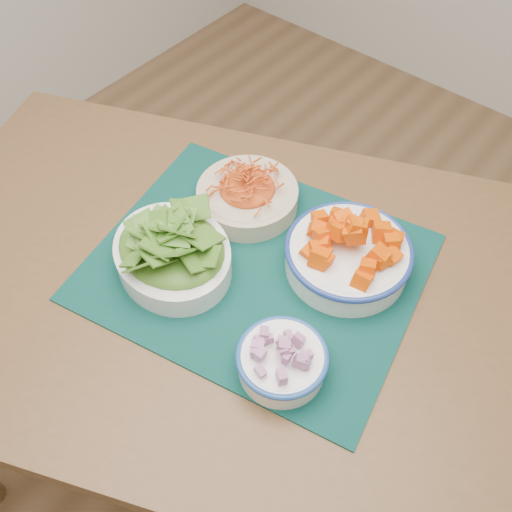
{
  "coord_description": "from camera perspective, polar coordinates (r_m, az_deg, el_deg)",
  "views": [
    {
      "loc": [
        0.22,
        -0.28,
        1.6
      ],
      "look_at": [
        -0.18,
        0.21,
        0.78
      ],
      "focal_mm": 40.0,
      "sensor_mm": 36.0,
      "label": 1
    }
  ],
  "objects": [
    {
      "name": "carrot_bowl",
      "position": [
        1.13,
        -0.87,
        6.29
      ],
      "size": [
        0.23,
        0.23,
        0.07
      ],
      "rotation": [
        0.0,
        0.0,
        0.14
      ],
      "color": "beige",
      "rests_on": "placemat"
    },
    {
      "name": "table",
      "position": [
        1.13,
        -3.89,
        -5.02
      ],
      "size": [
        1.44,
        1.23,
        0.75
      ],
      "rotation": [
        0.0,
        0.0,
        0.41
      ],
      "color": "brown",
      "rests_on": "ground"
    },
    {
      "name": "squash_bowl",
      "position": [
        1.03,
        9.28,
        0.61
      ],
      "size": [
        0.25,
        0.25,
        0.11
      ],
      "rotation": [
        0.0,
        0.0,
        0.12
      ],
      "color": "white",
      "rests_on": "placemat"
    },
    {
      "name": "placemat",
      "position": [
        1.06,
        0.0,
        -1.07
      ],
      "size": [
        0.67,
        0.58,
        0.0
      ],
      "primitive_type": "cube",
      "rotation": [
        0.0,
        0.0,
        0.2
      ],
      "color": "black",
      "rests_on": "table"
    },
    {
      "name": "onion_bowl",
      "position": [
        0.91,
        2.63,
        -10.18
      ],
      "size": [
        0.17,
        0.17,
        0.08
      ],
      "rotation": [
        0.0,
        0.0,
        0.25
      ],
      "color": "white",
      "rests_on": "placemat"
    },
    {
      "name": "lettuce_bowl",
      "position": [
        1.03,
        -8.43,
        0.7
      ],
      "size": [
        0.29,
        0.26,
        0.1
      ],
      "rotation": [
        0.0,
        0.0,
        -0.29
      ],
      "color": "white",
      "rests_on": "placemat"
    }
  ]
}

